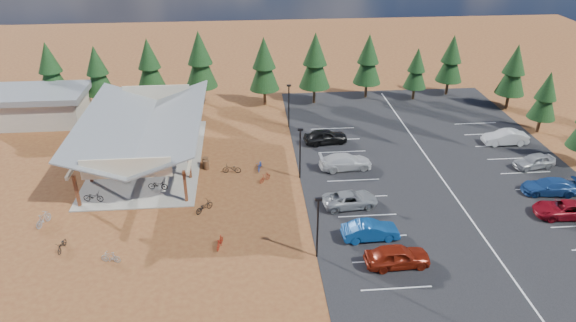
{
  "coord_description": "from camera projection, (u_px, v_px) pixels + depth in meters",
  "views": [
    {
      "loc": [
        0.2,
        -40.42,
        24.32
      ],
      "look_at": [
        3.89,
        2.27,
        1.71
      ],
      "focal_mm": 32.0,
      "sensor_mm": 36.0,
      "label": 1
    }
  ],
  "objects": [
    {
      "name": "ground",
      "position": [
        248.0,
        191.0,
        46.95
      ],
      "size": [
        140.0,
        140.0,
        0.0
      ],
      "primitive_type": "plane",
      "color": "brown",
      "rests_on": "ground"
    },
    {
      "name": "asphalt_lot",
      "position": [
        434.0,
        167.0,
        50.99
      ],
      "size": [
        27.0,
        44.0,
        0.04
      ],
      "primitive_type": "cube",
      "color": "black",
      "rests_on": "ground"
    },
    {
      "name": "concrete_pad",
      "position": [
        149.0,
        159.0,
        52.33
      ],
      "size": [
        10.6,
        18.6,
        0.1
      ],
      "primitive_type": "cube",
      "color": "gray",
      "rests_on": "ground"
    },
    {
      "name": "bike_pavilion",
      "position": [
        144.0,
        125.0,
        50.57
      ],
      "size": [
        11.65,
        19.4,
        4.97
      ],
      "color": "#502E17",
      "rests_on": "concrete_pad"
    },
    {
      "name": "outbuilding",
      "position": [
        39.0,
        106.0,
        60.04
      ],
      "size": [
        11.0,
        7.0,
        3.9
      ],
      "color": "#ADA593",
      "rests_on": "ground"
    },
    {
      "name": "lamp_post_0",
      "position": [
        318.0,
        224.0,
        37.13
      ],
      "size": [
        0.5,
        0.25,
        5.14
      ],
      "color": "black",
      "rests_on": "ground"
    },
    {
      "name": "lamp_post_1",
      "position": [
        300.0,
        150.0,
        47.7
      ],
      "size": [
        0.5,
        0.25,
        5.14
      ],
      "color": "black",
      "rests_on": "ground"
    },
    {
      "name": "lamp_post_2",
      "position": [
        289.0,
        103.0,
        58.28
      ],
      "size": [
        0.5,
        0.25,
        5.14
      ],
      "color": "black",
      "rests_on": "ground"
    },
    {
      "name": "trash_bin_0",
      "position": [
        205.0,
        162.0,
        51.01
      ],
      "size": [
        0.6,
        0.6,
        0.9
      ],
      "primitive_type": "cylinder",
      "color": "#4F311C",
      "rests_on": "ground"
    },
    {
      "name": "trash_bin_1",
      "position": [
        206.0,
        165.0,
        50.43
      ],
      "size": [
        0.6,
        0.6,
        0.9
      ],
      "primitive_type": "cylinder",
      "color": "#4F311C",
      "rests_on": "ground"
    },
    {
      "name": "pine_0",
      "position": [
        50.0,
        68.0,
        62.41
      ],
      "size": [
        3.63,
        3.63,
        8.46
      ],
      "color": "#382314",
      "rests_on": "ground"
    },
    {
      "name": "pine_1",
      "position": [
        97.0,
        71.0,
        62.51
      ],
      "size": [
        3.43,
        3.43,
        7.99
      ],
      "color": "#382314",
      "rests_on": "ground"
    },
    {
      "name": "pine_2",
      "position": [
        149.0,
        65.0,
        63.71
      ],
      "size": [
        3.65,
        3.65,
        8.51
      ],
      "color": "#382314",
      "rests_on": "ground"
    },
    {
      "name": "pine_3",
      "position": [
        200.0,
        60.0,
        63.68
      ],
      "size": [
        4.02,
        4.02,
        9.36
      ],
      "color": "#382314",
      "rests_on": "ground"
    },
    {
      "name": "pine_4",
      "position": [
        264.0,
        64.0,
        63.34
      ],
      "size": [
        3.75,
        3.75,
        8.75
      ],
      "color": "#382314",
      "rests_on": "ground"
    },
    {
      "name": "pine_5",
      "position": [
        315.0,
        61.0,
        63.78
      ],
      "size": [
        3.93,
        3.93,
        9.15
      ],
      "color": "#382314",
      "rests_on": "ground"
    },
    {
      "name": "pine_6",
      "position": [
        368.0,
        59.0,
        65.77
      ],
      "size": [
        3.63,
        3.63,
        8.46
      ],
      "color": "#382314",
      "rests_on": "ground"
    },
    {
      "name": "pine_7",
      "position": [
        416.0,
        69.0,
        65.6
      ],
      "size": [
        2.94,
        2.94,
        6.86
      ],
      "color": "#382314",
      "rests_on": "ground"
    },
    {
      "name": "pine_8",
      "position": [
        451.0,
        59.0,
        66.85
      ],
      "size": [
        3.46,
        3.46,
        8.07
      ],
      "color": "#382314",
      "rests_on": "ground"
    },
    {
      "name": "pine_12",
      "position": [
        546.0,
        96.0,
        56.4
      ],
      "size": [
        3.05,
        3.05,
        7.11
      ],
      "color": "#382314",
      "rests_on": "ground"
    },
    {
      "name": "pine_13",
      "position": [
        514.0,
        70.0,
        62.37
      ],
      "size": [
        3.52,
        3.52,
        8.2
      ],
      "color": "#382314",
      "rests_on": "ground"
    },
    {
      "name": "bike_0",
      "position": [
        93.0,
        197.0,
        44.95
      ],
      "size": [
        1.85,
        0.87,
        0.94
      ],
      "primitive_type": "imported",
      "rotation": [
        0.0,
        0.0,
        1.43
      ],
      "color": "black",
      "rests_on": "concrete_pad"
    },
    {
      "name": "bike_1",
      "position": [
        113.0,
        172.0,
        48.8
      ],
      "size": [
        1.9,
        0.86,
        1.1
      ],
      "primitive_type": "imported",
      "rotation": [
        0.0,
        0.0,
        1.38
      ],
      "color": "gray",
      "rests_on": "concrete_pad"
    },
    {
      "name": "bike_2",
      "position": [
        138.0,
        143.0,
        54.63
      ],
      "size": [
        1.72,
        0.98,
        0.86
      ],
      "primitive_type": "imported",
      "rotation": [
        0.0,
        0.0,
        1.84
      ],
      "color": "navy",
      "rests_on": "concrete_pad"
    },
    {
      "name": "bike_3",
      "position": [
        126.0,
        127.0,
        58.15
      ],
      "size": [
        1.7,
        0.9,
        0.98
      ],
      "primitive_type": "imported",
      "rotation": [
        0.0,
        0.0,
        1.29
      ],
      "color": "maroon",
      "rests_on": "concrete_pad"
    },
    {
      "name": "bike_4",
      "position": [
        158.0,
        185.0,
        46.74
      ],
      "size": [
        1.89,
        0.91,
        0.95
      ],
      "primitive_type": "imported",
      "rotation": [
        0.0,
        0.0,
        1.42
      ],
      "color": "black",
      "rests_on": "concrete_pad"
    },
    {
      "name": "bike_5",
      "position": [
        168.0,
        166.0,
        49.84
      ],
      "size": [
        1.76,
        1.01,
        1.02
      ],
      "primitive_type": "imported",
      "rotation": [
        0.0,
        0.0,
        1.91
      ],
      "color": "gray",
      "rests_on": "concrete_pad"
    },
    {
      "name": "bike_6",
      "position": [
        187.0,
        142.0,
        54.82
      ],
      "size": [
        1.78,
        1.04,
        0.88
      ],
      "primitive_type": "imported",
      "rotation": [
        0.0,
        0.0,
        1.86
      ],
      "color": "navy",
      "rests_on": "concrete_pad"
    },
    {
      "name": "bike_7",
      "position": [
        186.0,
        130.0,
        57.52
      ],
      "size": [
        1.67,
        0.67,
        0.97
      ],
      "primitive_type": "imported",
      "rotation": [
        0.0,
        0.0,
        1.71
      ],
      "color": "maroon",
      "rests_on": "concrete_pad"
    },
    {
      "name": "bike_8",
      "position": [
        62.0,
        245.0,
        39.03
      ],
      "size": [
        0.67,
        1.66,
        0.85
      ],
      "primitive_type": "imported",
      "rotation": [
        0.0,
        0.0,
        -0.07
      ],
      "color": "black",
      "rests_on": "ground"
    },
    {
      "name": "bike_9",
      "position": [
        43.0,
        219.0,
        41.91
      ],
      "size": [
        1.09,
        1.92,
        1.11
      ],
      "primitive_type": "imported",
      "rotation": [
        0.0,
        0.0,
        2.81
      ],
      "color": "gray",
      "rests_on": "ground"
    },
    {
      "name": "bike_11",
      "position": [
        220.0,
        242.0,
        39.32
      ],
      "size": [
        0.82,
        1.61,
        0.93
      ],
      "primitive_type": "imported",
      "rotation": [
        0.0,
        0.0,
        -0.26
      ],
      "color": "maroon",
      "rests_on": "ground"
    },
    {
      "name": "bike_12",
      "position": [
        204.0,
        207.0,
        43.7
      ],
      "size": [
        1.76,
        1.77,
        0.97
      ],
      "primitive_type": "imported",
      "rotation": [
        0.0,
        0.0,
        2.36
      ],
      "color": "black",
      "rests_on": "ground"
    },
    {
      "name": "bike_13",
      "position": [
        111.0,
        257.0,
        37.71
      ],
      "size": [
        1.58,
        0.76,
        0.92
      ],
      "primitive_type": "imported",
      "rotation": [
        0.0,
        0.0,
        4.49
      ],
      "color": "gray",
      "rests_on": "ground"
    },
    {
      "name": "bike_14",
      "position": [
        260.0,
        165.0,
        50.34
      ],
      "size": [
        0.87,
        1.79,
        0.9
      ],
      "primitive_type": "imported",
      "rotation": [
        0.0,
        0.0,
        -0.17
      ],
      "color": "#213D9D",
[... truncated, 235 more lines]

